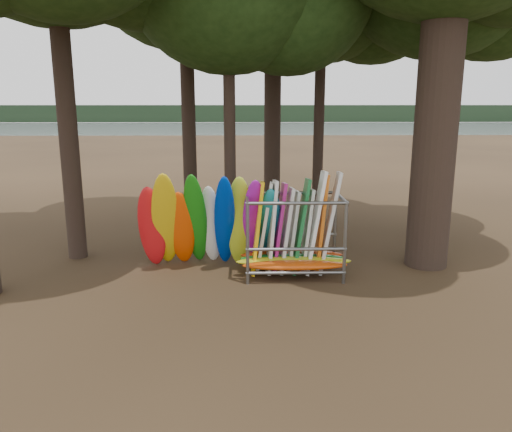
{
  "coord_description": "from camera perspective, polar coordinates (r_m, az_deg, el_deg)",
  "views": [
    {
      "loc": [
        -0.53,
        -12.87,
        4.69
      ],
      "look_at": [
        -0.2,
        1.5,
        1.4
      ],
      "focal_mm": 35.0,
      "sensor_mm": 36.0,
      "label": 1
    }
  ],
  "objects": [
    {
      "name": "storage_rack",
      "position": [
        13.76,
        4.32,
        -2.51
      ],
      "size": [
        3.2,
        1.5,
        2.9
      ],
      "color": "slate",
      "rests_on": "ground"
    },
    {
      "name": "ground",
      "position": [
        13.71,
        1.0,
        -7.12
      ],
      "size": [
        120.0,
        120.0,
        0.0
      ],
      "primitive_type": "plane",
      "color": "#47331E",
      "rests_on": "ground"
    },
    {
      "name": "far_shore",
      "position": [
        122.9,
        -1.09,
        11.63
      ],
      "size": [
        160.0,
        4.0,
        4.0
      ],
      "primitive_type": "cube",
      "color": "black",
      "rests_on": "ground"
    },
    {
      "name": "kayak_row",
      "position": [
        14.19,
        -5.42,
        -0.91
      ],
      "size": [
        4.09,
        1.87,
        3.02
      ],
      "color": "red",
      "rests_on": "ground"
    },
    {
      "name": "lake",
      "position": [
        73.02,
        -0.9,
        9.2
      ],
      "size": [
        160.0,
        160.0,
        0.0
      ],
      "primitive_type": "plane",
      "color": "gray",
      "rests_on": "ground"
    }
  ]
}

